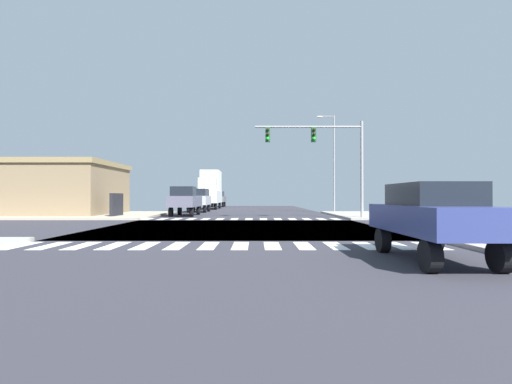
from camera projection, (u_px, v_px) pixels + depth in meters
The scene contains 13 objects.
ground at pixel (243, 228), 19.51m from camera, with size 90.00×90.00×0.05m.
sidewalk_corner_ne at pixel (408, 215), 31.47m from camera, with size 12.00×12.00×0.14m.
sidewalk_corner_nw at pixel (89, 215), 31.55m from camera, with size 12.00×12.00×0.14m.
crosswalk_near at pixel (226, 246), 12.21m from camera, with size 13.50×2.00×0.01m.
crosswalk_far at pixel (243, 219), 26.81m from camera, with size 13.50×2.00×0.01m.
traffic_signal_mast at pixel (322, 146), 26.81m from camera, with size 7.53×0.55×6.80m.
street_lamp at pixel (333, 156), 37.22m from camera, with size 1.78×0.32×9.39m.
bank_building at pixel (39, 189), 32.02m from camera, with size 14.33×8.84×4.39m.
pickup_nearside_1 at pixel (220, 198), 59.03m from camera, with size 2.00×5.10×2.35m.
sedan_farside_1 at pixel (434, 215), 9.32m from camera, with size 1.80×4.30×1.88m.
suv_crossing_1 at pixel (200, 198), 38.95m from camera, with size 1.96×4.60×2.34m.
box_truck_queued_1 at pixel (212, 189), 48.59m from camera, with size 2.40×7.20×4.85m.
pickup_trailing_3 at pixel (186, 200), 31.27m from camera, with size 2.00×5.10×2.35m.
Camera 1 is at (0.74, -19.53, 1.55)m, focal length 27.18 mm.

